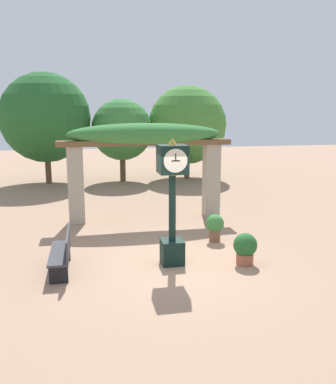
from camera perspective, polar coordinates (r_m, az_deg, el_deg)
name	(u,v)px	position (r m, az deg, el deg)	size (l,w,h in m)	color
ground_plane	(172,264)	(9.45, 0.62, -10.05)	(60.00, 60.00, 0.00)	#9E7A60
pedestal_clock	(172,194)	(9.01, 0.63, -0.22)	(0.62, 0.67, 2.87)	black
pergola	(145,145)	(12.87, -3.18, 6.54)	(5.45, 1.08, 3.08)	#A89E89
potted_plant_near_left	(215,226)	(10.97, 6.60, -4.73)	(0.48, 0.48, 0.74)	brown
potted_plant_near_right	(245,248)	(9.47, 10.78, -7.67)	(0.54, 0.54, 0.73)	#9E563D
park_bench	(63,252)	(9.20, -14.55, -8.11)	(0.42, 1.63, 0.89)	#38383D
tree_line	(114,123)	(20.36, -7.60, 9.63)	(11.05, 4.23, 5.26)	brown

